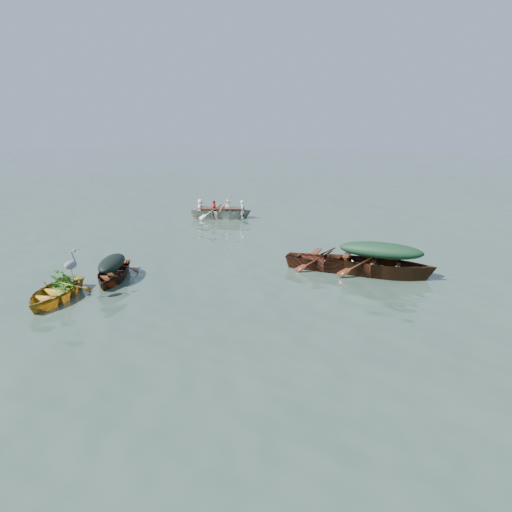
# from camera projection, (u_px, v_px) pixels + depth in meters

# --- Properties ---
(ground) EXTENTS (140.00, 140.00, 0.00)m
(ground) POSITION_uv_depth(u_px,v_px,m) (162.00, 293.00, 14.61)
(ground) COLOR #364B3E
(ground) RESTS_ON ground
(yellow_dinghy) EXTENTS (2.69, 3.49, 0.87)m
(yellow_dinghy) POSITION_uv_depth(u_px,v_px,m) (55.00, 300.00, 14.03)
(yellow_dinghy) COLOR #B58E23
(yellow_dinghy) RESTS_ON ground
(dark_covered_boat) EXTENTS (2.93, 3.50, 0.82)m
(dark_covered_boat) POSITION_uv_depth(u_px,v_px,m) (113.00, 280.00, 15.80)
(dark_covered_boat) COLOR #552C13
(dark_covered_boat) RESTS_ON ground
(green_tarp_boat) EXTENTS (5.10, 2.49, 1.18)m
(green_tarp_boat) POSITION_uv_depth(u_px,v_px,m) (379.00, 276.00, 16.24)
(green_tarp_boat) COLOR #4D2712
(green_tarp_boat) RESTS_ON ground
(open_wooden_boat) EXTENTS (4.53, 2.28, 1.01)m
(open_wooden_boat) POSITION_uv_depth(u_px,v_px,m) (331.00, 270.00, 16.82)
(open_wooden_boat) COLOR #5F2817
(open_wooden_boat) RESTS_ON ground
(rowed_boat) EXTENTS (4.35, 3.38, 1.03)m
(rowed_boat) POSITION_uv_depth(u_px,v_px,m) (221.00, 218.00, 25.65)
(rowed_boat) COLOR beige
(rowed_boat) RESTS_ON ground
(dark_tarp_cover) EXTENTS (1.61, 1.93, 0.40)m
(dark_tarp_cover) POSITION_uv_depth(u_px,v_px,m) (112.00, 261.00, 15.64)
(dark_tarp_cover) COLOR black
(dark_tarp_cover) RESTS_ON dark_covered_boat
(green_tarp_cover) EXTENTS (2.81, 1.37, 0.52)m
(green_tarp_cover) POSITION_uv_depth(u_px,v_px,m) (381.00, 251.00, 16.01)
(green_tarp_cover) COLOR black
(green_tarp_cover) RESTS_ON green_tarp_boat
(thwart_benches) EXTENTS (2.29, 1.27, 0.04)m
(thwart_benches) POSITION_uv_depth(u_px,v_px,m) (332.00, 255.00, 16.68)
(thwart_benches) COLOR #502212
(thwart_benches) RESTS_ON open_wooden_boat
(heron) EXTENTS (0.43, 0.48, 0.92)m
(heron) POSITION_uv_depth(u_px,v_px,m) (71.00, 270.00, 13.78)
(heron) COLOR gray
(heron) RESTS_ON yellow_dinghy
(dinghy_weeds) EXTENTS (1.03, 1.12, 0.60)m
(dinghy_weeds) POSITION_uv_depth(u_px,v_px,m) (63.00, 270.00, 14.36)
(dinghy_weeds) COLOR #27711D
(dinghy_weeds) RESTS_ON yellow_dinghy
(rowers) EXTENTS (3.18, 2.59, 0.76)m
(rowers) POSITION_uv_depth(u_px,v_px,m) (221.00, 201.00, 25.42)
(rowers) COLOR silver
(rowers) RESTS_ON rowed_boat
(oars) EXTENTS (1.88, 2.53, 0.06)m
(oars) POSITION_uv_depth(u_px,v_px,m) (221.00, 208.00, 25.51)
(oars) COLOR #9E5E3C
(oars) RESTS_ON rowed_boat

